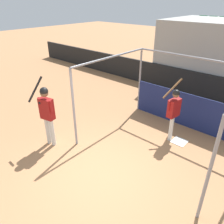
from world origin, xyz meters
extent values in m
plane|color=#A8754C|center=(0.00, 0.00, 0.00)|extent=(60.00, 60.00, 0.00)
cube|color=black|center=(0.00, 6.59, 0.59)|extent=(24.00, 0.12, 1.17)
cube|color=#9E9E99|center=(0.00, 8.65, 1.61)|extent=(5.40, 4.00, 3.22)
cube|color=#1E6B3D|center=(-1.93, 7.05, 1.22)|extent=(0.45, 0.40, 0.10)
cube|color=#1E6B3D|center=(-1.93, 7.23, 1.45)|extent=(0.45, 0.06, 0.40)
cube|color=#1E6B3D|center=(-1.38, 7.05, 1.22)|extent=(0.45, 0.40, 0.10)
cube|color=#1E6B3D|center=(-1.38, 7.23, 1.45)|extent=(0.45, 0.06, 0.40)
cube|color=#1E6B3D|center=(-0.83, 7.05, 1.22)|extent=(0.45, 0.40, 0.10)
cube|color=#1E6B3D|center=(-0.83, 7.23, 1.45)|extent=(0.45, 0.06, 0.40)
cube|color=#1E6B3D|center=(-0.28, 7.05, 1.22)|extent=(0.45, 0.40, 0.10)
cube|color=#1E6B3D|center=(-0.28, 7.23, 1.45)|extent=(0.45, 0.06, 0.40)
cube|color=#1E6B3D|center=(0.27, 7.05, 1.22)|extent=(0.45, 0.40, 0.10)
cube|color=#1E6B3D|center=(0.27, 7.23, 1.45)|extent=(0.45, 0.06, 0.40)
cube|color=#1E6B3D|center=(-1.93, 7.85, 1.62)|extent=(0.45, 0.40, 0.10)
cube|color=#1E6B3D|center=(-1.93, 8.03, 1.85)|extent=(0.45, 0.06, 0.40)
cube|color=#1E6B3D|center=(-1.38, 7.85, 1.62)|extent=(0.45, 0.40, 0.10)
cube|color=#1E6B3D|center=(-1.38, 8.03, 1.85)|extent=(0.45, 0.06, 0.40)
cube|color=#1E6B3D|center=(-0.83, 7.85, 1.62)|extent=(0.45, 0.40, 0.10)
cube|color=#1E6B3D|center=(-0.83, 8.03, 1.85)|extent=(0.45, 0.06, 0.40)
cube|color=#1E6B3D|center=(-0.28, 7.85, 1.62)|extent=(0.45, 0.40, 0.10)
cube|color=#1E6B3D|center=(-0.28, 8.03, 1.85)|extent=(0.45, 0.06, 0.40)
cube|color=#1E6B3D|center=(0.27, 7.85, 1.62)|extent=(0.45, 0.40, 0.10)
cube|color=#1E6B3D|center=(-1.93, 8.65, 2.02)|extent=(0.45, 0.40, 0.10)
cube|color=#1E6B3D|center=(-1.93, 8.83, 2.25)|extent=(0.45, 0.06, 0.40)
cube|color=#1E6B3D|center=(-1.38, 8.65, 2.02)|extent=(0.45, 0.40, 0.10)
cube|color=#1E6B3D|center=(-1.38, 8.83, 2.25)|extent=(0.45, 0.06, 0.40)
cube|color=#1E6B3D|center=(-0.83, 8.65, 2.02)|extent=(0.45, 0.40, 0.10)
cube|color=#1E6B3D|center=(-0.83, 8.83, 2.25)|extent=(0.45, 0.06, 0.40)
cube|color=#1E6B3D|center=(-0.28, 8.65, 2.02)|extent=(0.45, 0.40, 0.10)
cube|color=#1E6B3D|center=(-0.28, 8.83, 2.25)|extent=(0.45, 0.06, 0.40)
cube|color=#1E6B3D|center=(-1.93, 9.45, 2.42)|extent=(0.45, 0.40, 0.10)
cube|color=#1E6B3D|center=(-1.93, 9.63, 2.65)|extent=(0.45, 0.06, 0.40)
cube|color=#1E6B3D|center=(-1.38, 9.45, 2.42)|extent=(0.45, 0.40, 0.10)
cube|color=#1E6B3D|center=(-1.38, 9.63, 2.65)|extent=(0.45, 0.06, 0.40)
cube|color=#1E6B3D|center=(-0.83, 9.45, 2.42)|extent=(0.45, 0.40, 0.10)
cube|color=#1E6B3D|center=(-0.83, 9.63, 2.65)|extent=(0.45, 0.06, 0.40)
cube|color=#1E6B3D|center=(-1.93, 10.25, 2.82)|extent=(0.45, 0.40, 0.10)
cube|color=#1E6B3D|center=(-1.93, 10.43, 3.05)|extent=(0.45, 0.06, 0.40)
cube|color=#1E6B3D|center=(-1.38, 10.25, 2.82)|extent=(0.45, 0.40, 0.10)
cube|color=#1E6B3D|center=(-1.38, 10.43, 3.05)|extent=(0.45, 0.06, 0.40)
cube|color=#1E6B3D|center=(-0.83, 10.25, 2.82)|extent=(0.45, 0.40, 0.10)
cube|color=#1E6B3D|center=(-0.83, 10.43, 3.05)|extent=(0.45, 0.06, 0.40)
cylinder|color=gray|center=(-1.49, 0.44, 1.23)|extent=(0.07, 0.07, 2.47)
cylinder|color=gray|center=(2.44, 0.44, 1.23)|extent=(0.07, 0.07, 2.47)
cylinder|color=gray|center=(-1.49, 3.78, 1.23)|extent=(0.07, 0.07, 2.47)
cylinder|color=gray|center=(-1.49, 2.11, 2.47)|extent=(0.06, 3.34, 0.06)
cylinder|color=gray|center=(0.47, 3.78, 2.47)|extent=(3.93, 0.06, 0.06)
cube|color=navy|center=(0.47, 3.76, 0.62)|extent=(3.86, 0.03, 1.25)
cube|color=white|center=(0.91, 2.72, 0.01)|extent=(0.44, 0.44, 0.02)
cylinder|color=silver|center=(0.60, 2.62, 0.41)|extent=(0.15, 0.15, 0.82)
cylinder|color=silver|center=(0.51, 2.83, 0.41)|extent=(0.15, 0.15, 0.82)
cube|color=maroon|center=(0.56, 2.72, 1.11)|extent=(0.27, 0.46, 0.58)
sphere|color=brown|center=(0.56, 2.72, 1.56)|extent=(0.21, 0.21, 0.21)
sphere|color=black|center=(0.56, 2.72, 1.61)|extent=(0.22, 0.22, 0.22)
cylinder|color=maroon|center=(0.49, 2.50, 1.24)|extent=(0.08, 0.08, 0.32)
cylinder|color=maroon|center=(0.54, 2.95, 1.24)|extent=(0.08, 0.08, 0.32)
cylinder|color=brown|center=(0.29, 3.02, 1.60)|extent=(0.28, 0.74, 0.55)
sphere|color=brown|center=(0.63, 2.91, 1.35)|extent=(0.08, 0.08, 0.08)
cylinder|color=silver|center=(-2.01, -0.05, 0.46)|extent=(0.15, 0.15, 0.92)
cylinder|color=silver|center=(-2.19, -0.09, 0.46)|extent=(0.15, 0.15, 0.92)
cube|color=maroon|center=(-2.10, -0.07, 1.24)|extent=(0.46, 0.30, 0.65)
sphere|color=brown|center=(-2.10, -0.07, 1.74)|extent=(0.23, 0.23, 0.23)
sphere|color=black|center=(-2.10, -0.07, 1.79)|extent=(0.24, 0.24, 0.24)
cylinder|color=maroon|center=(-1.87, -0.06, 1.39)|extent=(0.08, 0.08, 0.36)
cylinder|color=maroon|center=(-2.31, -0.16, 1.39)|extent=(0.08, 0.08, 0.36)
cylinder|color=black|center=(-2.44, -0.14, 1.79)|extent=(0.18, 0.53, 0.72)
sphere|color=black|center=(-2.20, -0.20, 1.45)|extent=(0.08, 0.08, 0.08)
camera|label=1|loc=(3.13, -3.07, 4.13)|focal=35.00mm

